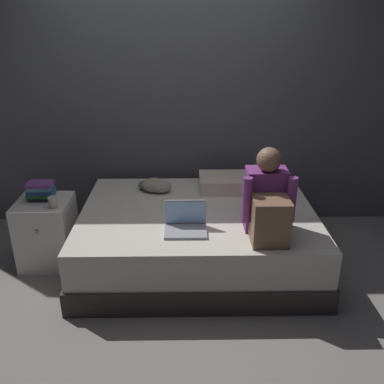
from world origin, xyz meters
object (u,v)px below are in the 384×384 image
Objects in this scene: bed at (198,236)px; person_sitting at (267,203)px; laptop at (186,223)px; clothes_pile at (155,185)px; pillow at (229,183)px; mug at (53,202)px; nightstand at (47,232)px; book_stack at (41,191)px.

person_sitting is (0.50, -0.41, 0.51)m from bed.
laptop is 0.81m from clothes_pile.
person_sitting is 0.90m from pillow.
pillow is at bearing 102.19° from person_sitting.
pillow is 1.58m from mug.
bed is 22.22× the size of mug.
person_sitting is 0.64m from laptop.
nightstand is at bearing 179.53° from bed.
clothes_pile is (-0.38, 0.41, 0.31)m from bed.
mug is (0.14, -0.15, -0.04)m from book_stack.
bed is at bearing 140.19° from person_sitting.
bed is at bearing -47.04° from clothes_pile.
laptop is 1.28m from book_stack.
bed is 3.57× the size of pillow.
mug is at bearing -46.92° from book_stack.
pillow is at bearing 3.28° from clothes_pile.
person_sitting reaches higher than nightstand.
laptop is (-0.10, -0.35, 0.31)m from bed.
bed is 1.30m from nightstand.
person_sitting is at bearing -13.31° from nightstand.
laptop is (1.20, -0.36, 0.27)m from nightstand.
person_sitting reaches higher than clothes_pile.
person_sitting is 1.17× the size of pillow.
pillow is at bearing 20.69° from mug.
pillow is 6.22× the size of mug.
person_sitting is 1.87m from book_stack.
laptop reaches higher than nightstand.
mug is (-1.17, -0.11, 0.39)m from bed.
person_sitting is at bearing -5.76° from laptop.
nightstand is 0.38m from mug.
mug is (-1.67, 0.31, -0.12)m from person_sitting.
book_stack reaches higher than pillow.
pillow is at bearing 14.13° from book_stack.
mug is at bearing -174.66° from bed.
person_sitting is at bearing -14.16° from book_stack.
nightstand is 1.05× the size of pillow.
laptop is (-0.60, 0.06, -0.20)m from person_sitting.
bed is 6.34× the size of clothes_pile.
person_sitting is 7.28× the size of mug.
book_stack reaches higher than laptop.
book_stack is (-1.81, 0.46, -0.08)m from person_sitting.
book_stack is (-1.62, -0.41, 0.10)m from pillow.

